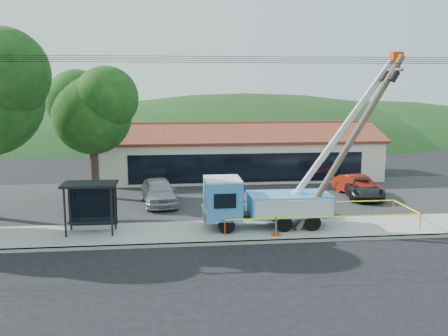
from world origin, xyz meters
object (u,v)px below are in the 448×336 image
Objects in this scene: car_silver at (159,206)px; car_red at (357,197)px; utility_truck at (264,200)px; leaning_pole at (354,135)px; bus_shelter at (91,196)px; car_dark at (362,199)px.

car_red is at bearing -3.46° from car_silver.
utility_truck is 10.74m from car_red.
car_silver is (-10.24, 6.84, -5.12)m from leaning_pole.
bus_shelter is at bearing 179.87° from utility_truck.
bus_shelter is 18.35m from car_dark.
utility_truck is 8.43m from car_silver.
car_silver is 1.04× the size of car_dark.
utility_truck is 5.78m from leaning_pole.
bus_shelter is 7.14m from car_silver.
utility_truck is at bearing -54.07° from car_silver.
utility_truck reaches higher than leaning_pole.
car_red is at bearing 103.56° from car_dark.
car_dark is at bearing 38.43° from utility_truck.
car_dark is (8.02, 6.37, -1.64)m from utility_truck.
bus_shelter is 0.58× the size of car_dark.
car_dark is at bearing 21.78° from bus_shelter.
utility_truck is 10.37m from car_dark.
utility_truck is 9.08m from bus_shelter.
utility_truck is at bearing -153.30° from car_red.
car_red is 0.89× the size of car_dark.
car_red is 0.65m from car_dark.
car_dark is (17.09, 6.35, -2.08)m from bus_shelter.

